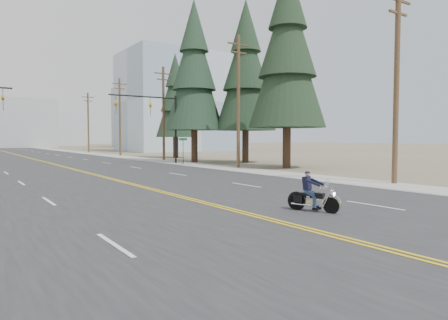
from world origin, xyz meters
TOP-DOWN VIEW (x-y plane):
  - ground_plane at (0.00, 0.00)m, footprint 400.00×400.00m
  - road at (0.00, 70.00)m, footprint 20.00×200.00m
  - sidewalk_right at (11.50, 70.00)m, footprint 3.00×200.00m
  - traffic_mast_right at (8.98, 32.00)m, footprint 7.10×0.26m
  - street_sign at (10.80, 30.00)m, footprint 0.90×0.06m
  - utility_pole_a at (12.50, 8.00)m, footprint 2.20×0.30m
  - utility_pole_b at (12.50, 23.00)m, footprint 2.20×0.30m
  - utility_pole_c at (12.50, 38.00)m, footprint 2.20×0.30m
  - utility_pole_d at (12.50, 53.00)m, footprint 2.20×0.30m
  - utility_pole_e at (12.50, 70.00)m, footprint 2.20×0.30m
  - glass_building at (32.00, 70.00)m, footprint 24.00×16.00m
  - haze_bldg_b at (8.00, 125.00)m, footprint 18.00×14.00m
  - haze_bldg_c at (40.00, 110.00)m, footprint 16.00×12.00m
  - haze_bldg_e at (25.00, 150.00)m, footprint 14.00×14.00m
  - motorcyclist at (2.21, 4.44)m, footprint 1.35×1.97m
  - conifer_near at (15.83, 20.43)m, footprint 6.66×6.66m
  - conifer_mid at (17.72, 28.85)m, footprint 6.47×6.47m
  - conifer_tall at (13.50, 32.45)m, footprint 6.29×6.29m
  - conifer_far at (16.48, 42.70)m, footprint 5.19×5.19m

SIDE VIEW (x-z plane):
  - ground_plane at x=0.00m, z-range 0.00..0.00m
  - road at x=0.00m, z-range 0.00..0.01m
  - sidewalk_right at x=11.50m, z-range 0.00..0.01m
  - motorcyclist at x=2.21m, z-range 0.00..1.41m
  - street_sign at x=10.80m, z-range 0.49..3.12m
  - traffic_mast_right at x=8.98m, z-range 1.44..8.44m
  - utility_pole_a at x=12.50m, z-range 0.23..11.23m
  - utility_pole_c at x=12.50m, z-range 0.23..11.23m
  - utility_pole_e at x=12.50m, z-range 0.23..11.23m
  - utility_pole_b at x=12.50m, z-range 0.23..11.73m
  - utility_pole_d at x=12.50m, z-range 0.23..11.73m
  - haze_bldg_e at x=25.00m, z-range 0.00..12.00m
  - haze_bldg_b at x=8.00m, z-range 0.00..14.00m
  - conifer_far at x=16.48m, z-range 1.02..14.92m
  - haze_bldg_c at x=40.00m, z-range 0.00..18.00m
  - conifer_mid at x=17.72m, z-range 1.27..18.52m
  - glass_building at x=32.00m, z-range 0.00..20.00m
  - conifer_tall at x=13.50m, z-range 1.30..18.76m
  - conifer_near at x=15.83m, z-range 1.31..18.93m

